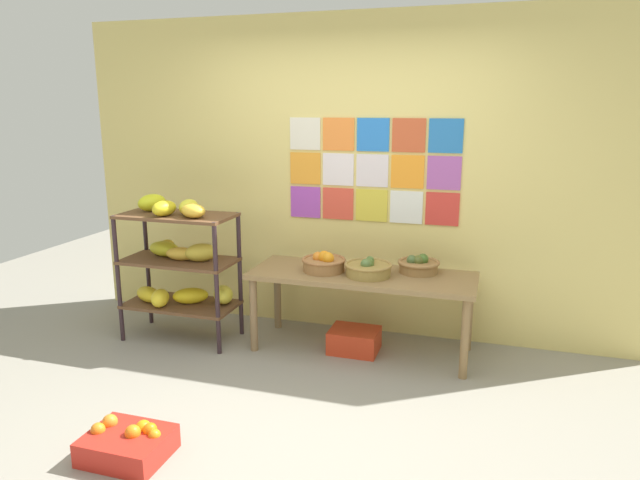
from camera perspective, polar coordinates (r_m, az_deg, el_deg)
ground at (r=3.75m, az=-3.73°, el=-17.55°), size 9.30×9.30×0.00m
back_wall_with_art at (r=4.86m, az=3.19°, el=6.16°), size 4.85×0.07×2.64m
banana_shelf_unit at (r=4.88m, az=-13.76°, el=-1.70°), size 0.93×0.51×1.20m
display_table at (r=4.53m, az=4.16°, el=-4.17°), size 1.74×0.64×0.64m
fruit_basket_back_left at (r=4.53m, az=0.37°, el=-2.26°), size 0.35×0.35×0.17m
fruit_basket_centre at (r=4.43m, az=4.79°, el=-2.82°), size 0.36×0.36×0.14m
fruit_basket_right at (r=4.57m, az=9.70°, el=-2.43°), size 0.33×0.33×0.15m
produce_crate_under_table at (r=4.67m, az=3.40°, el=-9.84°), size 0.38×0.31×0.18m
orange_crate_foreground at (r=3.57m, az=-18.43°, el=-18.49°), size 0.45×0.37×0.20m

